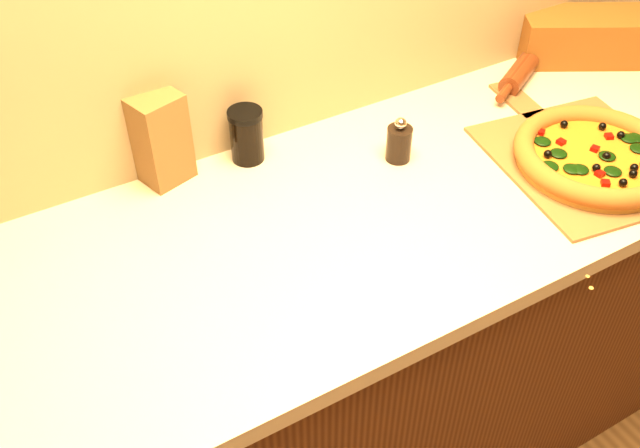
{
  "coord_description": "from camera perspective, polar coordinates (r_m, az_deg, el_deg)",
  "views": [
    {
      "loc": [
        -0.58,
        0.52,
        1.84
      ],
      "look_at": [
        -0.09,
        1.38,
        0.96
      ],
      "focal_mm": 40.0,
      "sensor_mm": 36.0,
      "label": 1
    }
  ],
  "objects": [
    {
      "name": "pepper_grinder",
      "position": [
        1.56,
        6.34,
        6.5
      ],
      "size": [
        0.06,
        0.06,
        0.1
      ],
      "color": "black",
      "rests_on": "countertop"
    },
    {
      "name": "rolling_pin",
      "position": [
        1.95,
        16.15,
        12.15
      ],
      "size": [
        0.35,
        0.21,
        0.05
      ],
      "rotation": [
        0.0,
        0.0,
        0.51
      ],
      "color": "#54200E",
      "rests_on": "countertop"
    },
    {
      "name": "dark_jar",
      "position": [
        1.55,
        -5.9,
        7.09
      ],
      "size": [
        0.08,
        0.08,
        0.12
      ],
      "color": "black",
      "rests_on": "countertop"
    },
    {
      "name": "pizza",
      "position": [
        1.64,
        21.2,
        5.11
      ],
      "size": [
        0.35,
        0.35,
        0.05
      ],
      "color": "#C08530",
      "rests_on": "pizza_peel"
    },
    {
      "name": "pizza_peel",
      "position": [
        1.68,
        20.16,
        5.08
      ],
      "size": [
        0.43,
        0.58,
        0.01
      ],
      "rotation": [
        0.0,
        0.0,
        -0.15
      ],
      "color": "brown",
      "rests_on": "countertop"
    },
    {
      "name": "paper_bag",
      "position": [
        1.5,
        -12.58,
        6.65
      ],
      "size": [
        0.12,
        0.1,
        0.2
      ],
      "primitive_type": "cube",
      "rotation": [
        0.0,
        0.0,
        0.29
      ],
      "color": "brown",
      "rests_on": "countertop"
    },
    {
      "name": "bread_bag",
      "position": [
        2.07,
        21.91,
        13.74
      ],
      "size": [
        0.46,
        0.35,
        0.12
      ],
      "primitive_type": "cube",
      "rotation": [
        0.0,
        0.0,
        -0.51
      ],
      "color": "brown",
      "rests_on": "countertop"
    },
    {
      "name": "countertop",
      "position": [
        1.44,
        2.25,
        0.03
      ],
      "size": [
        2.84,
        0.68,
        0.04
      ],
      "primitive_type": "cube",
      "color": "beige",
      "rests_on": "cabinet"
    },
    {
      "name": "cabinet",
      "position": [
        1.77,
        1.87,
        -10.87
      ],
      "size": [
        2.8,
        0.65,
        0.86
      ],
      "primitive_type": "cube",
      "color": "#401D0D",
      "rests_on": "ground"
    }
  ]
}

